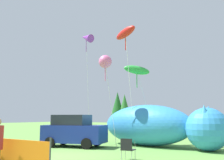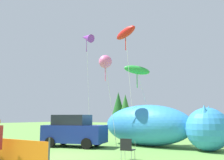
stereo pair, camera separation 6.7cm
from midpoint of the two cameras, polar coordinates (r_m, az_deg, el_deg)
The scene contains 10 objects.
ground_plane at distance 13.02m, azimuth -11.67°, elevation -16.59°, with size 120.00×120.00×0.00m, color #609342.
parked_car at distance 16.45m, azimuth -8.57°, elevation -11.44°, with size 4.25×2.64×2.01m.
folding_chair at distance 11.33m, azimuth 3.64°, elevation -15.20°, with size 0.63×0.63×0.95m.
inflatable_cat at distance 16.58m, azimuth 10.38°, elevation -10.53°, with size 8.65×3.61×2.68m.
kite_red_lizard at distance 18.47m, azimuth 3.23°, elevation 10.63°, with size 2.31×1.58×8.45m.
kite_pink_octopus at distance 16.60m, azimuth -1.41°, elevation 4.16°, with size 1.10×0.87×5.96m.
kite_green_fish at distance 18.18m, azimuth 5.84°, elevation 2.24°, with size 1.99×2.61×5.77m.
kite_purple_delta at distance 22.70m, azimuth -5.72°, elevation 9.51°, with size 1.67×1.11×9.46m.
horizon_tree_east at distance 51.37m, azimuth 3.11°, elevation -6.04°, with size 2.71×2.71×6.47m.
horizon_tree_mid at distance 52.18m, azimuth 1.50°, elevation -5.73°, with size 2.94×2.94×7.01m.
Camera 2 is at (8.88, -9.34, 1.90)m, focal length 40.00 mm.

